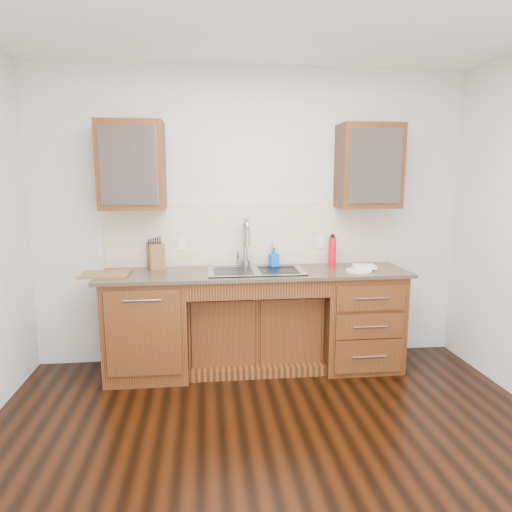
{
  "coord_description": "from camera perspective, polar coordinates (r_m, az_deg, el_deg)",
  "views": [
    {
      "loc": [
        -0.44,
        -2.49,
        1.72
      ],
      "look_at": [
        0.0,
        1.4,
        1.05
      ],
      "focal_mm": 32.0,
      "sensor_mm": 36.0,
      "label": 1
    }
  ],
  "objects": [
    {
      "name": "water_bottle",
      "position": [
        4.32,
        9.5,
        0.55
      ],
      "size": [
        0.09,
        0.09,
        0.26
      ],
      "primitive_type": "cylinder",
      "rotation": [
        0.0,
        0.0,
        -0.23
      ],
      "color": "red",
      "rests_on": "countertop"
    },
    {
      "name": "cutting_board",
      "position": [
        4.05,
        -18.37,
        -2.2
      ],
      "size": [
        0.4,
        0.28,
        0.02
      ],
      "primitive_type": "cube",
      "rotation": [
        0.0,
        0.0,
        -0.01
      ],
      "color": "#8C5E3A",
      "rests_on": "countertop"
    },
    {
      "name": "outlet_right",
      "position": [
        4.4,
        7.97,
        1.78
      ],
      "size": [
        0.08,
        0.01,
        0.12
      ],
      "primitive_type": "cube",
      "color": "white",
      "rests_on": "backsplash"
    },
    {
      "name": "upper_cabinet_left",
      "position": [
        4.12,
        -15.25,
        10.84
      ],
      "size": [
        0.55,
        0.34,
        0.75
      ],
      "primitive_type": "cube",
      "color": "#593014",
      "rests_on": "wall_back"
    },
    {
      "name": "plate",
      "position": [
        4.11,
        12.73,
        -1.8
      ],
      "size": [
        0.26,
        0.26,
        0.01
      ],
      "primitive_type": "cylinder",
      "rotation": [
        0.0,
        0.0,
        0.12
      ],
      "color": "white",
      "rests_on": "countertop"
    },
    {
      "name": "base_cabinet_left",
      "position": [
        4.17,
        -13.31,
        -8.46
      ],
      "size": [
        0.7,
        0.62,
        0.88
      ],
      "primitive_type": "cube",
      "color": "#593014",
      "rests_on": "ground"
    },
    {
      "name": "cup_left_b",
      "position": [
        4.09,
        -13.01,
        10.23
      ],
      "size": [
        0.13,
        0.13,
        0.1
      ],
      "primitive_type": "imported",
      "rotation": [
        0.0,
        0.0,
        -0.28
      ],
      "color": "silver",
      "rests_on": "upper_cabinet_left"
    },
    {
      "name": "backsplash",
      "position": [
        4.28,
        -0.51,
        2.81
      ],
      "size": [
        2.7,
        0.02,
        0.59
      ],
      "primitive_type": "cube",
      "color": "beige",
      "rests_on": "wall_back"
    },
    {
      "name": "soap_bottle",
      "position": [
        4.19,
        2.25,
        -0.2
      ],
      "size": [
        0.1,
        0.1,
        0.18
      ],
      "primitive_type": "imported",
      "rotation": [
        0.0,
        0.0,
        0.27
      ],
      "color": "blue",
      "rests_on": "countertop"
    },
    {
      "name": "countertop",
      "position": [
        4.03,
        -0.04,
        -2.11
      ],
      "size": [
        2.7,
        0.65,
        0.03
      ],
      "primitive_type": "cube",
      "color": "#84705B",
      "rests_on": "base_cabinet_left"
    },
    {
      "name": "knife_block",
      "position": [
        4.24,
        -12.47,
        0.05
      ],
      "size": [
        0.18,
        0.24,
        0.23
      ],
      "primitive_type": "cube",
      "rotation": [
        0.0,
        0.0,
        0.31
      ],
      "color": "olive",
      "rests_on": "countertop"
    },
    {
      "name": "dish_towel",
      "position": [
        4.19,
        13.39,
        -1.29
      ],
      "size": [
        0.21,
        0.16,
        0.03
      ],
      "primitive_type": "cube",
      "rotation": [
        0.0,
        0.0,
        -0.11
      ],
      "color": "white",
      "rests_on": "plate"
    },
    {
      "name": "sink",
      "position": [
        4.03,
        -0.02,
        -3.13
      ],
      "size": [
        0.84,
        0.46,
        0.19
      ],
      "primitive_type": "cube",
      "color": "#9E9EA5",
      "rests_on": "countertop"
    },
    {
      "name": "cup_left_a",
      "position": [
        4.13,
        -16.37,
        10.01
      ],
      "size": [
        0.13,
        0.13,
        0.09
      ],
      "primitive_type": "imported",
      "rotation": [
        0.0,
        0.0,
        -0.17
      ],
      "color": "white",
      "rests_on": "upper_cabinet_left"
    },
    {
      "name": "cup_right_a",
      "position": [
        4.31,
        12.94,
        10.13
      ],
      "size": [
        0.14,
        0.14,
        0.09
      ],
      "primitive_type": "imported",
      "rotation": [
        0.0,
        0.0,
        0.28
      ],
      "color": "silver",
      "rests_on": "upper_cabinet_right"
    },
    {
      "name": "base_cabinet_right",
      "position": [
        4.36,
        12.55,
        -7.59
      ],
      "size": [
        0.7,
        0.62,
        0.88
      ],
      "primitive_type": "cube",
      "color": "#593014",
      "rests_on": "ground"
    },
    {
      "name": "faucet",
      "position": [
        4.19,
        -1.32,
        1.34
      ],
      "size": [
        0.04,
        0.04,
        0.4
      ],
      "primitive_type": "cylinder",
      "color": "#999993",
      "rests_on": "countertop"
    },
    {
      "name": "wall_back",
      "position": [
        4.33,
        -0.6,
        4.81
      ],
      "size": [
        4.0,
        0.1,
        2.7
      ],
      "primitive_type": "cube",
      "color": "silver",
      "rests_on": "ground"
    },
    {
      "name": "outlet_left",
      "position": [
        4.26,
        -9.22,
        1.5
      ],
      "size": [
        0.08,
        0.01,
        0.12
      ],
      "primitive_type": "cube",
      "color": "white",
      "rests_on": "backsplash"
    },
    {
      "name": "ground",
      "position": [
        3.09,
        3.24,
        -25.3
      ],
      "size": [
        4.0,
        3.5,
        0.1
      ],
      "primitive_type": "cube",
      "color": "black"
    },
    {
      "name": "upper_cabinet_right",
      "position": [
        4.34,
        13.9,
        10.82
      ],
      "size": [
        0.55,
        0.34,
        0.75
      ],
      "primitive_type": "cube",
      "color": "#593014",
      "rests_on": "wall_back"
    },
    {
      "name": "wall_front",
      "position": [
        0.9,
        24.62,
        -15.71
      ],
      "size": [
        4.0,
        0.1,
        2.7
      ],
      "primitive_type": "cube",
      "color": "silver",
      "rests_on": "ground"
    },
    {
      "name": "filter_tap",
      "position": [
        4.24,
        2.03,
        0.35
      ],
      "size": [
        0.02,
        0.02,
        0.24
      ],
      "primitive_type": "cylinder",
      "color": "#999993",
      "rests_on": "countertop"
    },
    {
      "name": "base_cabinet_center",
      "position": [
        4.27,
        -0.2,
        -9.0
      ],
      "size": [
        1.2,
        0.44,
        0.7
      ],
      "primitive_type": "cube",
      "color": "#593014",
      "rests_on": "ground"
    },
    {
      "name": "cup_right_b",
      "position": [
        4.38,
        15.6,
        9.98
      ],
      "size": [
        0.11,
        0.11,
        0.08
      ],
      "primitive_type": "imported",
      "rotation": [
        0.0,
        0.0,
        -0.3
      ],
      "color": "white",
      "rests_on": "upper_cabinet_right"
    }
  ]
}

